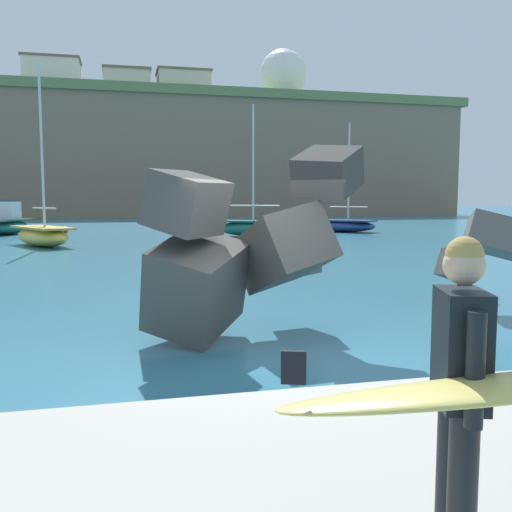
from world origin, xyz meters
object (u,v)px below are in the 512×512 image
Objects in this scene: mooring_buoy_inner at (248,234)px; station_building_west at (183,87)px; radar_dome at (283,79)px; station_building_east at (127,86)px; boat_near_right at (42,235)px; mooring_buoy_middle at (65,230)px; boat_near_centre at (6,224)px; surfer_with_board at (473,386)px; station_building_central at (52,76)px; boat_mid_left at (343,225)px; boat_near_left at (260,228)px.

mooring_buoy_inner is 56.15m from station_building_west.
radar_dome is 1.28× the size of station_building_east.
station_building_west is at bearing 76.91° from boat_near_right.
boat_near_right is 19.08× the size of mooring_buoy_middle.
boat_near_centre is 65.95m from radar_dome.
surfer_with_board is 0.20× the size of radar_dome.
boat_near_right is at bearing -84.67° from station_building_central.
station_building_east is at bearing 18.42° from station_building_central.
station_building_central is at bearing 97.46° from surfer_with_board.
mooring_buoy_middle is 0.06× the size of station_building_west.
boat_near_right is 20.18m from boat_mid_left.
boat_near_left is 65.25m from radar_dome.
station_building_east is at bearing 90.34° from surfer_with_board.
boat_near_centre reaches higher than surfer_with_board.
boat_near_centre is 0.54× the size of boat_near_right.
surfer_with_board is 26.39m from boat_near_right.
boat_near_left is 1.24m from mooring_buoy_inner.
radar_dome is at bearing 20.92° from station_building_west.
station_building_west is 0.97× the size of station_building_east.
boat_near_centre is (-15.20, 6.29, 0.14)m from boat_near_left.
boat_near_centre is 50.60m from station_building_east.
radar_dome is (33.79, 52.42, 21.45)m from boat_near_centre.
boat_near_left is at bearing 42.80° from mooring_buoy_inner.
radar_dome is (11.65, 54.83, 21.66)m from boat_mid_left.
boat_near_left is at bearing -150.78° from boat_mid_left.
mooring_buoy_inner is at bearing -83.71° from station_building_east.
boat_near_right is at bearing -90.04° from mooring_buoy_middle.
mooring_buoy_inner is at bearing 79.38° from surfer_with_board.
boat_near_right is 1.11× the size of station_building_central.
station_building_central is (-35.26, -9.17, -3.20)m from radar_dome.
surfer_with_board is at bearing -101.96° from boat_near_left.
surfer_with_board reaches higher than mooring_buoy_inner.
boat_mid_left is (13.23, 33.60, -0.79)m from surfer_with_board.
station_building_central is (-1.47, 43.25, 18.25)m from boat_near_centre.
station_building_west reaches higher than mooring_buoy_inner.
boat_mid_left is 0.98× the size of station_building_central.
mooring_buoy_inner is at bearing -149.02° from boat_mid_left.
surfer_with_board is 29.44m from mooring_buoy_inner.
boat_near_left is at bearing -107.57° from radar_dome.
boat_near_left is at bearing 78.04° from surfer_with_board.
boat_near_centre is at bearing -109.85° from station_building_west.
surfer_with_board is 84.37m from station_building_east.
radar_dome reaches higher than station_building_east.
mooring_buoy_middle is at bearing -96.12° from station_building_east.
mooring_buoy_inner is 0.06× the size of station_building_west.
station_building_central is 0.94× the size of station_building_east.
station_building_west is at bearing 8.15° from station_building_central.
station_building_central is (-23.61, 45.66, 18.46)m from boat_mid_left.
boat_near_left is 1.03× the size of station_building_central.
mooring_buoy_middle is (-11.68, 7.18, -0.34)m from boat_near_left.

